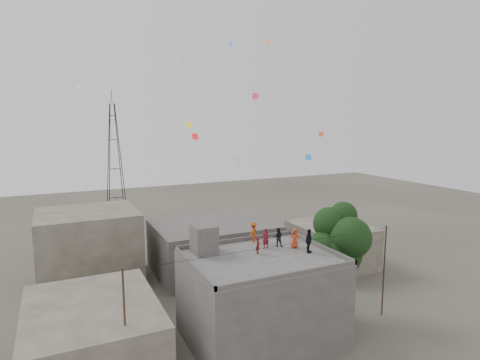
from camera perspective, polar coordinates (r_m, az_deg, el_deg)
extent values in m
plane|color=#444038|center=(30.80, 2.88, -21.66)|extent=(140.00, 140.00, 0.00)
cube|color=#4C4947|center=(29.41, 2.92, -16.60)|extent=(10.00, 8.00, 6.00)
cube|color=#4F4D4A|center=(28.26, 2.97, -10.99)|extent=(10.00, 8.00, 0.10)
cube|color=#4C4947|center=(31.53, -0.43, -8.51)|extent=(10.00, 0.15, 0.30)
cube|color=#4C4947|center=(25.02, 7.34, -13.19)|extent=(10.00, 0.15, 0.30)
cube|color=#4C4947|center=(30.72, 11.21, -9.14)|extent=(0.15, 8.00, 0.30)
cube|color=#4C4947|center=(26.35, -6.72, -12.04)|extent=(0.15, 8.00, 0.30)
cube|color=#4C4947|center=(28.95, -5.14, -8.34)|extent=(1.60, 1.80, 2.00)
cube|color=#565044|center=(28.84, -20.20, -19.89)|extent=(8.00, 10.00, 4.00)
cube|color=#4C4947|center=(42.25, -3.74, -9.41)|extent=(12.00, 9.00, 5.00)
cube|color=#565044|center=(41.31, -20.70, -8.92)|extent=(9.00, 8.00, 7.00)
cube|color=#565044|center=(44.77, 12.86, -8.97)|extent=(7.00, 8.00, 4.40)
cylinder|color=black|center=(33.89, 13.69, -15.18)|extent=(0.44, 0.44, 4.00)
cylinder|color=black|center=(33.45, 13.88, -12.55)|extent=(0.64, 0.91, 2.14)
sphere|color=black|center=(32.75, 13.88, -10.04)|extent=(3.60, 3.60, 3.60)
sphere|color=black|center=(33.41, 15.09, -8.27)|extent=(3.00, 3.00, 3.00)
sphere|color=black|center=(32.47, 12.10, -9.40)|extent=(2.80, 2.80, 2.80)
sphere|color=black|center=(32.01, 15.44, -7.91)|extent=(3.20, 3.20, 3.20)
sphere|color=black|center=(32.63, 12.61, -6.04)|extent=(2.60, 2.60, 2.60)
sphere|color=black|center=(32.93, 14.48, -4.89)|extent=(2.20, 2.20, 2.20)
cylinder|color=black|center=(25.10, -16.02, -19.80)|extent=(0.12, 0.12, 7.40)
cylinder|color=black|center=(34.32, 19.79, -12.08)|extent=(0.12, 0.12, 7.40)
cylinder|color=black|center=(27.09, 5.20, -9.31)|extent=(20.00, 0.52, 0.02)
cylinder|color=black|center=(63.42, -18.05, 2.21)|extent=(1.27, 1.27, 18.01)
cylinder|color=black|center=(63.65, -16.53, 2.29)|extent=(1.27, 1.27, 18.01)
cylinder|color=black|center=(65.32, -16.76, 2.43)|extent=(1.27, 1.27, 18.01)
cylinder|color=black|center=(65.10, -18.24, 2.35)|extent=(1.27, 1.27, 18.01)
cube|color=black|center=(65.13, -17.18, -2.41)|extent=(2.36, 0.08, 0.08)
cube|color=black|center=(65.13, -17.18, -2.41)|extent=(0.08, 2.36, 0.08)
cube|color=black|center=(64.47, -17.36, 1.53)|extent=(1.81, 0.08, 0.08)
cube|color=black|center=(64.47, -17.36, 1.53)|extent=(0.08, 1.81, 0.08)
cube|color=black|center=(64.11, -17.53, 5.52)|extent=(1.26, 0.08, 0.08)
cube|color=black|center=(64.11, -17.53, 5.52)|extent=(0.08, 1.26, 0.08)
cube|color=black|center=(64.05, -17.68, 8.74)|extent=(0.82, 0.08, 0.08)
cube|color=black|center=(64.05, -17.68, 8.74)|extent=(0.08, 0.82, 0.08)
cylinder|color=black|center=(64.14, -17.79, 11.24)|extent=(0.08, 0.08, 2.00)
imported|color=maroon|center=(29.85, 3.66, -8.28)|extent=(0.57, 0.38, 1.53)
imported|color=#CB4017|center=(30.24, 7.78, -8.21)|extent=(0.83, 0.71, 1.44)
imported|color=black|center=(30.39, 5.44, -8.09)|extent=(0.88, 0.82, 1.44)
imported|color=black|center=(29.24, 9.76, -8.54)|extent=(1.08, 0.92, 1.73)
imported|color=#AF4514|center=(31.39, 1.89, -7.41)|extent=(1.14, 1.06, 1.54)
imported|color=#63130F|center=(28.74, 2.56, -9.29)|extent=(0.49, 0.52, 1.19)
plane|color=red|center=(29.43, -6.40, 6.16)|extent=(0.51, 0.26, 0.45)
plane|color=#EE2560|center=(34.87, 2.19, 11.84)|extent=(0.54, 0.28, 0.51)
plane|color=orange|center=(37.87, -8.24, 16.91)|extent=(0.42, 0.49, 0.38)
plane|color=blue|center=(36.83, 9.70, 3.19)|extent=(0.40, 0.36, 0.52)
plane|color=silver|center=(35.76, -21.95, 12.38)|extent=(0.33, 0.46, 0.40)
plane|color=orange|center=(41.12, 4.00, 19.02)|extent=(0.08, 0.43, 0.42)
plane|color=green|center=(31.14, -0.25, 2.87)|extent=(0.56, 0.56, 0.42)
plane|color=#D44932|center=(39.76, 11.46, 6.41)|extent=(0.45, 0.29, 0.46)
plane|color=yellow|center=(28.86, -7.24, 7.79)|extent=(0.50, 0.30, 0.40)
plane|color=#5283F8|center=(41.94, -1.34, 18.83)|extent=(0.40, 0.11, 0.40)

